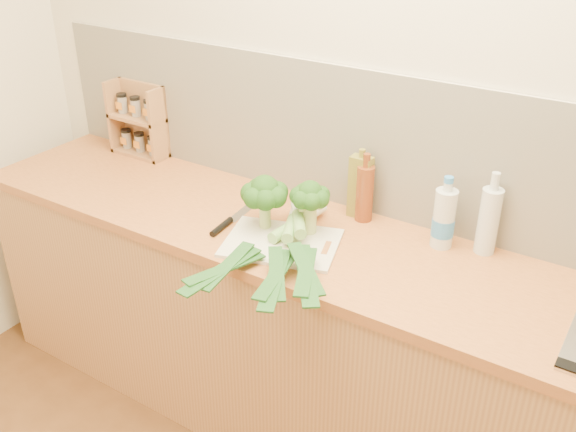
# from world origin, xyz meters

# --- Properties ---
(room_shell) EXTENTS (3.50, 3.50, 3.50)m
(room_shell) POSITION_xyz_m (0.00, 1.49, 1.17)
(room_shell) COLOR beige
(room_shell) RESTS_ON ground
(counter) EXTENTS (3.20, 0.62, 0.90)m
(counter) POSITION_xyz_m (0.00, 1.20, 0.45)
(counter) COLOR #B9844D
(counter) RESTS_ON ground
(chopping_board) EXTENTS (0.45, 0.39, 0.01)m
(chopping_board) POSITION_xyz_m (-0.21, 1.10, 0.91)
(chopping_board) COLOR beige
(chopping_board) RESTS_ON counter
(broccoli_left) EXTENTS (0.17, 0.17, 0.20)m
(broccoli_left) POSITION_xyz_m (-0.32, 1.16, 1.04)
(broccoli_left) COLOR #B1C573
(broccoli_left) RESTS_ON chopping_board
(broccoli_right) EXTENTS (0.14, 0.14, 0.20)m
(broccoli_right) POSITION_xyz_m (-0.17, 1.21, 1.05)
(broccoli_right) COLOR #B1C573
(broccoli_right) RESTS_ON chopping_board
(leek_front) EXTENTS (0.13, 0.73, 0.04)m
(leek_front) POSITION_xyz_m (-0.23, 1.09, 0.93)
(leek_front) COLOR white
(leek_front) RESTS_ON chopping_board
(leek_mid) EXTENTS (0.32, 0.63, 0.04)m
(leek_mid) POSITION_xyz_m (-0.17, 1.06, 0.95)
(leek_mid) COLOR white
(leek_mid) RESTS_ON chopping_board
(leek_back) EXTENTS (0.43, 0.57, 0.04)m
(leek_back) POSITION_xyz_m (-0.13, 1.09, 0.97)
(leek_back) COLOR white
(leek_back) RESTS_ON chopping_board
(chefs_knife) EXTENTS (0.06, 0.31, 0.02)m
(chefs_knife) POSITION_xyz_m (-0.46, 1.11, 0.91)
(chefs_knife) COLOR silver
(chefs_knife) RESTS_ON counter
(spice_rack) EXTENTS (0.27, 0.11, 0.33)m
(spice_rack) POSITION_xyz_m (-1.20, 1.44, 1.04)
(spice_rack) COLOR tan
(spice_rack) RESTS_ON counter
(oil_tin) EXTENTS (0.08, 0.05, 0.27)m
(oil_tin) POSITION_xyz_m (-0.08, 1.43, 1.02)
(oil_tin) COLOR olive
(oil_tin) RESTS_ON counter
(glass_bottle) EXTENTS (0.07, 0.07, 0.29)m
(glass_bottle) POSITION_xyz_m (0.39, 1.43, 1.02)
(glass_bottle) COLOR silver
(glass_bottle) RESTS_ON counter
(amber_bottle) EXTENTS (0.06, 0.06, 0.26)m
(amber_bottle) POSITION_xyz_m (-0.06, 1.42, 1.01)
(amber_bottle) COLOR brown
(amber_bottle) RESTS_ON counter
(water_bottle) EXTENTS (0.08, 0.08, 0.24)m
(water_bottle) POSITION_xyz_m (0.25, 1.39, 1.00)
(water_bottle) COLOR silver
(water_bottle) RESTS_ON counter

